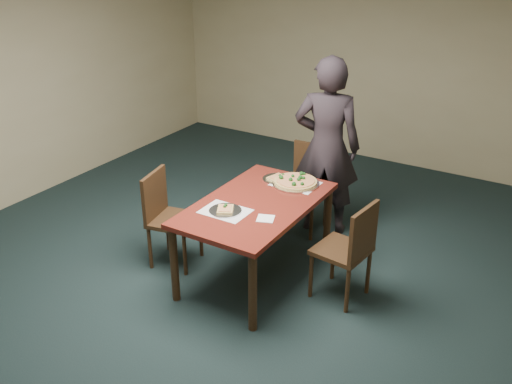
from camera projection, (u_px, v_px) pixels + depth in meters
The scene contains 13 objects.
ground at pixel (200, 302), 4.93m from camera, with size 8.00×8.00×0.00m, color black.
room_shell at pixel (190, 107), 4.19m from camera, with size 8.00×8.00×8.00m.
dining_table at pixel (256, 212), 5.04m from camera, with size 0.90×1.50×0.75m.
chair_far at pixel (307, 182), 5.97m from camera, with size 0.43×0.43×0.91m.
chair_left at pixel (166, 213), 5.33m from camera, with size 0.50×0.50×0.91m.
chair_right at pixel (350, 247), 4.77m from camera, with size 0.47×0.47×0.91m.
diner at pixel (327, 147), 5.75m from camera, with size 0.68×0.44×1.85m, color black.
placemat_main at pixel (295, 184), 5.36m from camera, with size 0.42×0.32×0.00m, color white.
placemat_near at pixel (225, 211), 4.84m from camera, with size 0.40×0.30×0.00m, color white.
pizza_pan at pixel (296, 182), 5.35m from camera, with size 0.45×0.45×0.07m.
slice_plate_near at pixel (225, 210), 4.84m from camera, with size 0.28×0.28×0.05m.
slice_plate_far at pixel (277, 178), 5.45m from camera, with size 0.28×0.28×0.06m.
napkin at pixel (266, 219), 4.72m from camera, with size 0.14×0.14×0.01m, color white.
Camera 1 is at (2.53, -3.21, 2.95)m, focal length 40.00 mm.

